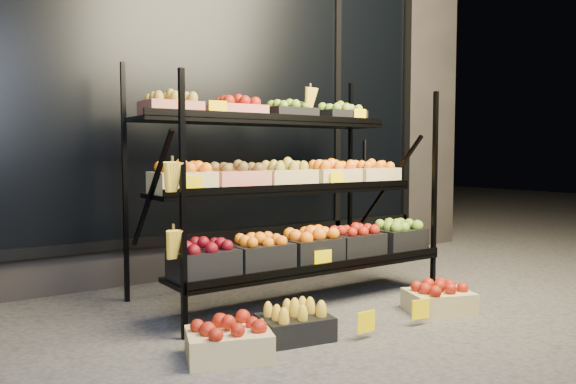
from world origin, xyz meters
TOP-DOWN VIEW (x-y plane):
  - ground at (0.00, 0.00)m, footprint 24.00×24.00m
  - building at (0.00, 2.59)m, footprint 6.00×2.08m
  - display_rack at (-0.02, 0.60)m, footprint 2.18×1.02m
  - tag_floor_a at (-0.19, -0.40)m, footprint 0.13×0.01m
  - tag_floor_b at (0.25, -0.40)m, footprint 0.13×0.01m
  - floor_crate_left at (-0.96, -0.22)m, footprint 0.50×0.43m
  - floor_crate_midleft at (-0.52, -0.17)m, footprint 0.43×0.35m
  - floor_crate_midright at (0.57, -0.27)m, footprint 0.49×0.42m

SIDE VIEW (x-z plane):
  - ground at x=0.00m, z-range 0.00..0.00m
  - tag_floor_a at x=-0.19m, z-range 0.00..0.12m
  - tag_floor_b at x=0.25m, z-range 0.00..0.12m
  - floor_crate_midleft at x=-0.52m, z-range -0.01..0.19m
  - floor_crate_midright at x=0.57m, z-range -0.01..0.20m
  - floor_crate_left at x=-0.96m, z-range -0.01..0.20m
  - display_rack at x=-0.02m, z-range -0.04..1.62m
  - building at x=0.00m, z-range 0.00..3.50m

